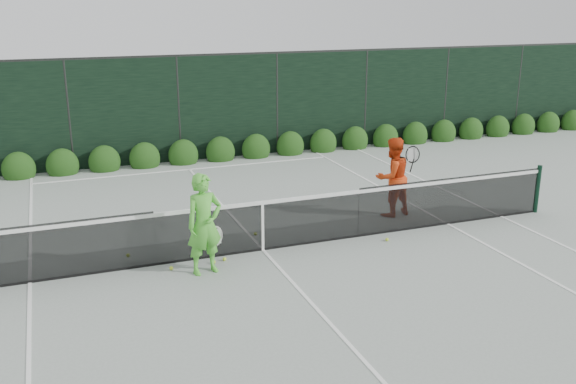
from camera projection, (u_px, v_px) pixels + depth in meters
name	position (u px, v px, depth m)	size (l,w,h in m)	color
ground	(263.00, 250.00, 12.11)	(80.00, 80.00, 0.00)	gray
tennis_net	(261.00, 224.00, 11.95)	(12.90, 0.10, 1.07)	black
player_woman	(204.00, 224.00, 10.90)	(0.72, 0.55, 1.77)	#52BE37
player_man	(392.00, 177.00, 13.84)	(0.96, 0.78, 1.73)	red
court_lines	(263.00, 250.00, 12.11)	(11.03, 23.83, 0.01)	white
windscreen_fence	(322.00, 219.00, 9.25)	(32.00, 21.07, 3.06)	black
hedge_row	(183.00, 155.00, 18.44)	(31.66, 0.65, 0.94)	#173B10
tennis_balls	(233.00, 252.00, 11.93)	(4.93, 1.29, 0.07)	#C9E933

